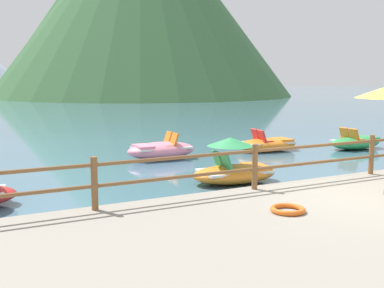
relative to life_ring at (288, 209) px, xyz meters
name	(u,v)px	position (x,y,z in m)	size (l,w,h in m)	color
ground_plane	(34,106)	(2.17, 40.13, -0.45)	(200.00, 200.00, 0.00)	#477084
dock_railing	(318,156)	(2.17, 1.68, 0.53)	(23.92, 0.12, 0.95)	brown
life_ring	(288,209)	(0.00, 0.00, 0.00)	(0.61, 0.61, 0.09)	orange
pedal_boat_1	(267,144)	(5.39, 7.90, -0.19)	(2.52, 1.43, 0.82)	orange
pedal_boat_2	(356,142)	(8.67, 6.72, -0.19)	(2.28, 1.21, 0.83)	green
pedal_boat_4	(161,150)	(1.17, 8.13, -0.15)	(2.41, 1.31, 0.89)	pink
pedal_boat_5	(234,168)	(1.36, 3.87, -0.05)	(2.40, 1.49, 1.20)	orange
cliff_headland	(131,3)	(19.84, 61.17, 13.07)	(43.58, 43.58, 28.80)	#386038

